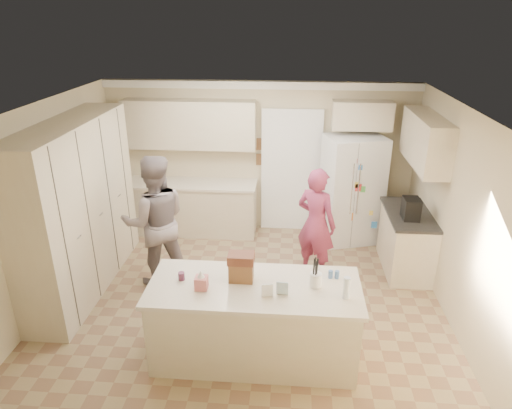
# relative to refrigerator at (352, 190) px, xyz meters

# --- Properties ---
(floor) EXTENTS (5.20, 4.60, 0.02)m
(floor) POSITION_rel_refrigerator_xyz_m (-1.56, -1.93, -0.91)
(floor) COLOR #8B7752
(floor) RESTS_ON ground
(ceiling) EXTENTS (5.20, 4.60, 0.02)m
(ceiling) POSITION_rel_refrigerator_xyz_m (-1.56, -1.93, 1.71)
(ceiling) COLOR white
(ceiling) RESTS_ON wall_back
(wall_back) EXTENTS (5.20, 0.02, 2.60)m
(wall_back) POSITION_rel_refrigerator_xyz_m (-1.56, 0.38, 0.40)
(wall_back) COLOR beige
(wall_back) RESTS_ON ground
(wall_front) EXTENTS (5.20, 0.02, 2.60)m
(wall_front) POSITION_rel_refrigerator_xyz_m (-1.56, -4.24, 0.40)
(wall_front) COLOR beige
(wall_front) RESTS_ON ground
(wall_left) EXTENTS (0.02, 4.60, 2.60)m
(wall_left) POSITION_rel_refrigerator_xyz_m (-4.17, -1.93, 0.40)
(wall_left) COLOR beige
(wall_left) RESTS_ON ground
(wall_right) EXTENTS (0.02, 4.60, 2.60)m
(wall_right) POSITION_rel_refrigerator_xyz_m (1.05, -1.93, 0.40)
(wall_right) COLOR beige
(wall_right) RESTS_ON ground
(crown_back) EXTENTS (5.20, 0.08, 0.12)m
(crown_back) POSITION_rel_refrigerator_xyz_m (-1.56, 0.33, 1.63)
(crown_back) COLOR white
(crown_back) RESTS_ON wall_back
(pantry_bank) EXTENTS (0.60, 2.60, 2.35)m
(pantry_bank) POSITION_rel_refrigerator_xyz_m (-3.86, -1.73, 0.28)
(pantry_bank) COLOR beige
(pantry_bank) RESTS_ON floor
(back_base_cab) EXTENTS (2.20, 0.60, 0.88)m
(back_base_cab) POSITION_rel_refrigerator_xyz_m (-2.71, 0.07, -0.46)
(back_base_cab) COLOR beige
(back_base_cab) RESTS_ON floor
(back_countertop) EXTENTS (2.24, 0.63, 0.04)m
(back_countertop) POSITION_rel_refrigerator_xyz_m (-2.71, 0.06, 0.00)
(back_countertop) COLOR beige
(back_countertop) RESTS_ON back_base_cab
(back_upper_cab) EXTENTS (2.20, 0.35, 0.80)m
(back_upper_cab) POSITION_rel_refrigerator_xyz_m (-2.71, 0.20, 1.00)
(back_upper_cab) COLOR beige
(back_upper_cab) RESTS_ON wall_back
(doorway_opening) EXTENTS (0.90, 0.06, 2.10)m
(doorway_opening) POSITION_rel_refrigerator_xyz_m (-1.01, 0.35, 0.15)
(doorway_opening) COLOR black
(doorway_opening) RESTS_ON floor
(doorway_casing) EXTENTS (1.02, 0.03, 2.22)m
(doorway_casing) POSITION_rel_refrigerator_xyz_m (-1.01, 0.32, 0.15)
(doorway_casing) COLOR white
(doorway_casing) RESTS_ON floor
(wall_frame_upper) EXTENTS (0.15, 0.02, 0.20)m
(wall_frame_upper) POSITION_rel_refrigerator_xyz_m (-1.54, 0.34, 0.65)
(wall_frame_upper) COLOR brown
(wall_frame_upper) RESTS_ON wall_back
(wall_frame_lower) EXTENTS (0.15, 0.02, 0.20)m
(wall_frame_lower) POSITION_rel_refrigerator_xyz_m (-1.54, 0.34, 0.38)
(wall_frame_lower) COLOR brown
(wall_frame_lower) RESTS_ON wall_back
(refrigerator) EXTENTS (1.06, 0.92, 1.80)m
(refrigerator) POSITION_rel_refrigerator_xyz_m (0.00, 0.00, 0.00)
(refrigerator) COLOR white
(refrigerator) RESTS_ON floor
(fridge_seam) EXTENTS (0.02, 0.02, 1.78)m
(fridge_seam) POSITION_rel_refrigerator_xyz_m (0.00, -0.35, 0.00)
(fridge_seam) COLOR gray
(fridge_seam) RESTS_ON refrigerator
(fridge_dispenser) EXTENTS (0.22, 0.03, 0.35)m
(fridge_dispenser) POSITION_rel_refrigerator_xyz_m (-0.22, -0.37, 0.25)
(fridge_dispenser) COLOR black
(fridge_dispenser) RESTS_ON refrigerator
(fridge_handle_l) EXTENTS (0.02, 0.02, 0.85)m
(fridge_handle_l) POSITION_rel_refrigerator_xyz_m (-0.05, -0.37, 0.15)
(fridge_handle_l) COLOR silver
(fridge_handle_l) RESTS_ON refrigerator
(fridge_handle_r) EXTENTS (0.02, 0.02, 0.85)m
(fridge_handle_r) POSITION_rel_refrigerator_xyz_m (0.05, -0.37, 0.15)
(fridge_handle_r) COLOR silver
(fridge_handle_r) RESTS_ON refrigerator
(over_fridge_cab) EXTENTS (0.95, 0.35, 0.45)m
(over_fridge_cab) POSITION_rel_refrigerator_xyz_m (0.09, 0.20, 1.20)
(over_fridge_cab) COLOR beige
(over_fridge_cab) RESTS_ON wall_back
(right_base_cab) EXTENTS (0.60, 1.20, 0.88)m
(right_base_cab) POSITION_rel_refrigerator_xyz_m (0.74, -0.93, -0.46)
(right_base_cab) COLOR beige
(right_base_cab) RESTS_ON floor
(right_countertop) EXTENTS (0.63, 1.24, 0.04)m
(right_countertop) POSITION_rel_refrigerator_xyz_m (0.73, -0.93, 0.00)
(right_countertop) COLOR #2D2B28
(right_countertop) RESTS_ON right_base_cab
(right_upper_cab) EXTENTS (0.35, 1.50, 0.70)m
(right_upper_cab) POSITION_rel_refrigerator_xyz_m (0.86, -0.73, 1.05)
(right_upper_cab) COLOR beige
(right_upper_cab) RESTS_ON wall_right
(coffee_maker) EXTENTS (0.22, 0.28, 0.30)m
(coffee_maker) POSITION_rel_refrigerator_xyz_m (0.69, -1.13, 0.17)
(coffee_maker) COLOR black
(coffee_maker) RESTS_ON right_countertop
(island_base) EXTENTS (2.20, 0.90, 0.88)m
(island_base) POSITION_rel_refrigerator_xyz_m (-1.36, -3.03, -0.46)
(island_base) COLOR beige
(island_base) RESTS_ON floor
(island_top) EXTENTS (2.28, 0.96, 0.05)m
(island_top) POSITION_rel_refrigerator_xyz_m (-1.36, -3.03, 0.00)
(island_top) COLOR beige
(island_top) RESTS_ON island_base
(utensil_crock) EXTENTS (0.13, 0.13, 0.15)m
(utensil_crock) POSITION_rel_refrigerator_xyz_m (-0.71, -2.98, 0.10)
(utensil_crock) COLOR white
(utensil_crock) RESTS_ON island_top
(tissue_box) EXTENTS (0.13, 0.13, 0.14)m
(tissue_box) POSITION_rel_refrigerator_xyz_m (-1.91, -3.13, 0.10)
(tissue_box) COLOR #CA6A69
(tissue_box) RESTS_ON island_top
(tissue_plume) EXTENTS (0.08, 0.08, 0.08)m
(tissue_plume) POSITION_rel_refrigerator_xyz_m (-1.91, -3.13, 0.20)
(tissue_plume) COLOR white
(tissue_plume) RESTS_ON tissue_box
(dollhouse_body) EXTENTS (0.26, 0.18, 0.22)m
(dollhouse_body) POSITION_rel_refrigerator_xyz_m (-1.51, -2.93, 0.14)
(dollhouse_body) COLOR brown
(dollhouse_body) RESTS_ON island_top
(dollhouse_roof) EXTENTS (0.28, 0.20, 0.10)m
(dollhouse_roof) POSITION_rel_refrigerator_xyz_m (-1.51, -2.93, 0.30)
(dollhouse_roof) COLOR #592D1E
(dollhouse_roof) RESTS_ON dollhouse_body
(jam_jar) EXTENTS (0.07, 0.07, 0.09)m
(jam_jar) POSITION_rel_refrigerator_xyz_m (-2.16, -2.98, 0.07)
(jam_jar) COLOR #59263F
(jam_jar) RESTS_ON island_top
(greeting_card_a) EXTENTS (0.12, 0.06, 0.16)m
(greeting_card_a) POSITION_rel_refrigerator_xyz_m (-1.21, -3.23, 0.11)
(greeting_card_a) COLOR white
(greeting_card_a) RESTS_ON island_top
(greeting_card_b) EXTENTS (0.12, 0.05, 0.16)m
(greeting_card_b) POSITION_rel_refrigerator_xyz_m (-1.06, -3.18, 0.11)
(greeting_card_b) COLOR silver
(greeting_card_b) RESTS_ON island_top
(water_bottle) EXTENTS (0.07, 0.07, 0.24)m
(water_bottle) POSITION_rel_refrigerator_xyz_m (-0.41, -3.18, 0.14)
(water_bottle) COLOR silver
(water_bottle) RESTS_ON island_top
(shaker_salt) EXTENTS (0.05, 0.05, 0.09)m
(shaker_salt) POSITION_rel_refrigerator_xyz_m (-0.54, -2.81, 0.07)
(shaker_salt) COLOR #476AA2
(shaker_salt) RESTS_ON island_top
(shaker_pepper) EXTENTS (0.05, 0.05, 0.09)m
(shaker_pepper) POSITION_rel_refrigerator_xyz_m (-0.47, -2.81, 0.07)
(shaker_pepper) COLOR #476AA2
(shaker_pepper) RESTS_ON island_top
(teen_boy) EXTENTS (1.12, 1.00, 1.90)m
(teen_boy) POSITION_rel_refrigerator_xyz_m (-2.86, -1.59, 0.05)
(teen_boy) COLOR gray
(teen_boy) RESTS_ON floor
(teen_girl) EXTENTS (0.72, 0.66, 1.66)m
(teen_girl) POSITION_rel_refrigerator_xyz_m (-0.63, -1.22, -0.07)
(teen_girl) COLOR #9F3462
(teen_girl) RESTS_ON floor
(fridge_magnets) EXTENTS (0.76, 0.02, 1.44)m
(fridge_magnets) POSITION_rel_refrigerator_xyz_m (0.00, -0.36, 0.00)
(fridge_magnets) COLOR tan
(fridge_magnets) RESTS_ON refrigerator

